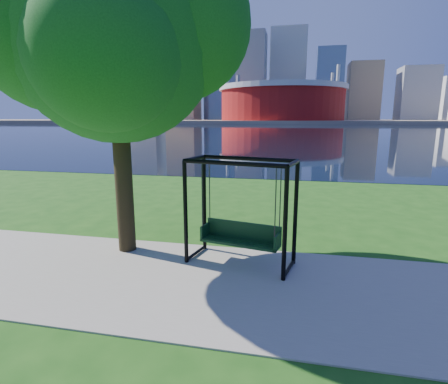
# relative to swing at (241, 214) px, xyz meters

# --- Properties ---
(ground) EXTENTS (900.00, 900.00, 0.00)m
(ground) POSITION_rel_swing_xyz_m (-0.54, -0.63, -1.17)
(ground) COLOR #1E5114
(ground) RESTS_ON ground
(path) EXTENTS (120.00, 4.00, 0.03)m
(path) POSITION_rel_swing_xyz_m (-0.54, -1.13, -1.15)
(path) COLOR #9E937F
(path) RESTS_ON ground
(river) EXTENTS (900.00, 180.00, 0.02)m
(river) POSITION_rel_swing_xyz_m (-0.54, 101.37, -1.16)
(river) COLOR black
(river) RESTS_ON ground
(far_bank) EXTENTS (900.00, 228.00, 2.00)m
(far_bank) POSITION_rel_swing_xyz_m (-0.54, 305.37, -0.17)
(far_bank) COLOR #937F60
(far_bank) RESTS_ON ground
(stadium) EXTENTS (83.00, 83.00, 32.00)m
(stadium) POSITION_rel_swing_xyz_m (-10.54, 234.37, 13.06)
(stadium) COLOR maroon
(stadium) RESTS_ON far_bank
(skyline) EXTENTS (392.00, 66.00, 96.50)m
(skyline) POSITION_rel_swing_xyz_m (-4.81, 318.77, 34.72)
(skyline) COLOR gray
(skyline) RESTS_ON far_bank
(swing) EXTENTS (2.52, 1.48, 2.41)m
(swing) POSITION_rel_swing_xyz_m (0.00, 0.00, 0.00)
(swing) COLOR black
(swing) RESTS_ON ground
(park_tree) EXTENTS (5.95, 5.38, 7.39)m
(park_tree) POSITION_rel_swing_xyz_m (-2.97, 0.27, 3.97)
(park_tree) COLOR black
(park_tree) RESTS_ON ground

